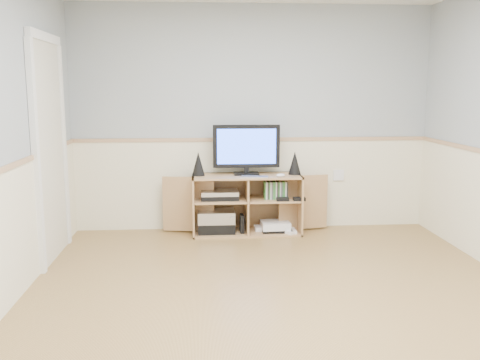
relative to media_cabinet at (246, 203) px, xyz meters
name	(u,v)px	position (x,y,z in m)	size (l,w,h in m)	color
room	(273,140)	(0.03, -1.93, 0.88)	(4.04, 4.54, 2.54)	#A8874B
media_cabinet	(246,203)	(0.00, 0.00, 0.00)	(1.85, 0.45, 0.65)	tan
monitor	(246,148)	(0.00, -0.01, 0.61)	(0.73, 0.18, 0.55)	black
speaker_left	(198,164)	(-0.53, -0.03, 0.45)	(0.14, 0.14, 0.26)	black
speaker_right	(295,163)	(0.53, -0.03, 0.45)	(0.14, 0.14, 0.25)	black
keyboard	(255,177)	(0.07, -0.19, 0.32)	(0.29, 0.12, 0.01)	silver
mouse	(281,175)	(0.35, -0.19, 0.34)	(0.10, 0.06, 0.04)	white
av_components	(218,214)	(-0.32, -0.05, -0.11)	(0.50, 0.30, 0.47)	black
game_consoles	(274,226)	(0.31, -0.07, -0.26)	(0.45, 0.30, 0.11)	white
game_cases	(276,190)	(0.32, -0.07, 0.15)	(0.26, 0.14, 0.19)	#3F8C3F
wall_outlet	(338,175)	(1.08, 0.18, 0.27)	(0.12, 0.03, 0.12)	white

